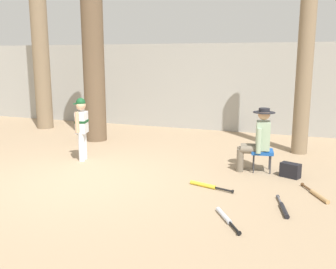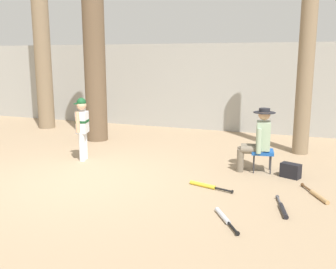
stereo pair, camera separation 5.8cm
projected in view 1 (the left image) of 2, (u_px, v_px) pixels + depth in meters
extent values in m
plane|color=#9E8466|center=(83.00, 180.00, 6.74)|extent=(60.00, 60.00, 0.00)
cube|color=#9E9E99|center=(183.00, 86.00, 11.61)|extent=(18.00, 0.36, 2.50)
cylinder|color=brown|center=(93.00, 36.00, 9.49)|extent=(0.54, 0.54, 5.24)
cone|color=brown|center=(97.00, 140.00, 10.01)|extent=(0.83, 0.83, 0.32)
cylinder|color=#7F6B51|center=(306.00, 44.00, 8.20)|extent=(0.35, 0.35, 4.80)
cone|color=#7F6B51|center=(299.00, 153.00, 8.67)|extent=(0.55, 0.55, 0.21)
cylinder|color=white|center=(81.00, 147.00, 7.93)|extent=(0.12, 0.12, 0.58)
cylinder|color=white|center=(84.00, 146.00, 8.10)|extent=(0.12, 0.12, 0.58)
cube|color=white|center=(82.00, 122.00, 7.92)|extent=(0.28, 0.34, 0.44)
cube|color=#144723|center=(82.00, 121.00, 7.91)|extent=(0.29, 0.35, 0.05)
sphere|color=tan|center=(81.00, 105.00, 7.85)|extent=(0.20, 0.20, 0.20)
sphere|color=#144723|center=(81.00, 102.00, 7.83)|extent=(0.19, 0.19, 0.19)
cube|color=#144723|center=(76.00, 104.00, 7.85)|extent=(0.14, 0.16, 0.02)
cylinder|color=tan|center=(77.00, 122.00, 7.67)|extent=(0.10, 0.10, 0.42)
cylinder|color=tan|center=(83.00, 124.00, 8.14)|extent=(0.10, 0.10, 0.40)
ellipsoid|color=black|center=(81.00, 132.00, 8.19)|extent=(0.24, 0.18, 0.18)
cube|color=#194C9E|center=(262.00, 152.00, 7.21)|extent=(0.46, 0.46, 0.06)
cylinder|color=#333338|center=(254.00, 163.00, 7.13)|extent=(0.02, 0.02, 0.38)
cylinder|color=#333338|center=(253.00, 159.00, 7.42)|extent=(0.02, 0.02, 0.38)
cylinder|color=#333338|center=(270.00, 164.00, 7.07)|extent=(0.02, 0.02, 0.38)
cylinder|color=#333338|center=(269.00, 160.00, 7.36)|extent=(0.02, 0.02, 0.38)
cylinder|color=#6B6051|center=(240.00, 160.00, 7.22)|extent=(0.13, 0.13, 0.43)
cylinder|color=#6B6051|center=(240.00, 158.00, 7.41)|extent=(0.13, 0.13, 0.43)
cylinder|color=#6B6051|center=(251.00, 150.00, 7.14)|extent=(0.42, 0.21, 0.15)
cylinder|color=#6B6051|center=(251.00, 147.00, 7.33)|extent=(0.42, 0.21, 0.15)
cube|color=#99B293|center=(263.00, 135.00, 7.15)|extent=(0.29, 0.39, 0.52)
cylinder|color=#99B293|center=(259.00, 141.00, 6.96)|extent=(0.10, 0.10, 0.46)
cylinder|color=#99B293|center=(258.00, 136.00, 7.39)|extent=(0.10, 0.10, 0.46)
sphere|color=tan|center=(264.00, 114.00, 7.07)|extent=(0.22, 0.22, 0.22)
cylinder|color=#232328|center=(264.00, 112.00, 7.06)|extent=(0.40, 0.40, 0.02)
cylinder|color=#232328|center=(264.00, 111.00, 7.06)|extent=(0.20, 0.20, 0.09)
cube|color=black|center=(290.00, 170.00, 6.89)|extent=(0.38, 0.29, 0.26)
cylinder|color=#7F6B51|center=(39.00, 18.00, 11.09)|extent=(0.48, 0.48, 6.43)
cone|color=#7F6B51|center=(46.00, 128.00, 11.73)|extent=(0.69, 0.69, 0.29)
cylinder|color=tan|center=(320.00, 196.00, 5.87)|extent=(0.28, 0.47, 0.07)
cylinder|color=brown|center=(307.00, 188.00, 6.27)|extent=(0.18, 0.31, 0.03)
cylinder|color=brown|center=(302.00, 184.00, 6.43)|extent=(0.06, 0.04, 0.06)
cylinder|color=yellow|center=(203.00, 185.00, 6.41)|extent=(0.47, 0.19, 0.07)
cylinder|color=black|center=(224.00, 190.00, 6.18)|extent=(0.31, 0.12, 0.03)
cylinder|color=black|center=(233.00, 192.00, 6.09)|extent=(0.03, 0.06, 0.06)
cylinder|color=black|center=(284.00, 210.00, 5.34)|extent=(0.17, 0.47, 0.07)
cylinder|color=#4C4C51|center=(279.00, 200.00, 5.72)|extent=(0.10, 0.31, 0.03)
cylinder|color=#4C4C51|center=(278.00, 197.00, 5.87)|extent=(0.06, 0.03, 0.06)
cylinder|color=#B7BCC6|center=(224.00, 215.00, 5.17)|extent=(0.30, 0.43, 0.07)
cylinder|color=black|center=(234.00, 228.00, 4.80)|extent=(0.19, 0.28, 0.03)
cylinder|color=black|center=(239.00, 233.00, 4.65)|extent=(0.06, 0.04, 0.06)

